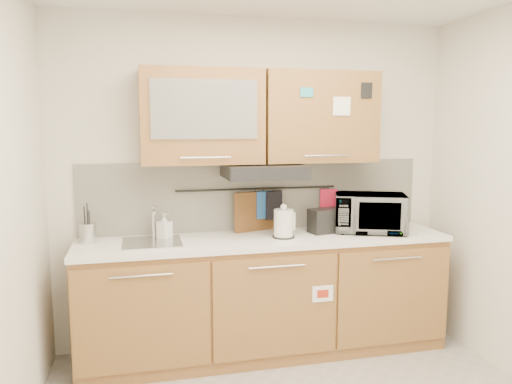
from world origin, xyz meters
TOP-DOWN VIEW (x-y plane):
  - wall_back at (0.00, 1.50)m, footprint 3.20×0.00m
  - base_cabinet at (0.00, 1.19)m, footprint 2.80×0.64m
  - countertop at (0.00, 1.19)m, footprint 2.82×0.62m
  - backsplash at (0.00, 1.49)m, footprint 2.80×0.02m
  - upper_cabinets at (-0.00, 1.32)m, footprint 1.82×0.37m
  - range_hood at (0.00, 1.25)m, footprint 0.60×0.46m
  - sink at (-0.85, 1.21)m, footprint 0.42×0.40m
  - utensil_rail at (0.00, 1.45)m, footprint 1.30×0.02m
  - utensil_crock at (-1.30, 1.31)m, footprint 0.14×0.14m
  - kettle at (0.13, 1.15)m, footprint 0.20×0.19m
  - toaster at (0.50, 1.24)m, footprint 0.28×0.20m
  - microwave at (0.86, 1.19)m, footprint 0.65×0.54m
  - soap_bottle at (-0.75, 1.32)m, footprint 0.12×0.12m
  - cutting_board at (-0.02, 1.44)m, footprint 0.37×0.14m
  - oven_mitt at (0.05, 1.44)m, footprint 0.14×0.05m
  - dark_pouch at (0.13, 1.44)m, footprint 0.15×0.10m
  - pot_holder at (0.60, 1.44)m, footprint 0.14×0.05m

SIDE VIEW (x-z plane):
  - base_cabinet at x=0.00m, z-range -0.03..0.85m
  - countertop at x=0.00m, z-range 0.88..0.92m
  - sink at x=-0.85m, z-range 0.79..1.05m
  - utensil_crock at x=-1.30m, z-range 0.85..1.14m
  - cutting_board at x=-0.02m, z-range 0.77..1.24m
  - soap_bottle at x=-0.75m, z-range 0.92..1.11m
  - toaster at x=0.50m, z-range 0.92..1.11m
  - kettle at x=0.13m, z-range 0.89..1.15m
  - microwave at x=0.86m, z-range 0.92..1.22m
  - dark_pouch at x=0.13m, z-range 1.01..1.24m
  - oven_mitt at x=0.05m, z-range 1.02..1.24m
  - pot_holder at x=0.60m, z-range 1.07..1.24m
  - backsplash at x=0.00m, z-range 0.92..1.48m
  - utensil_rail at x=0.00m, z-range 1.25..1.27m
  - wall_back at x=0.00m, z-range -0.30..2.90m
  - range_hood at x=0.00m, z-range 1.37..1.47m
  - upper_cabinets at x=0.00m, z-range 1.48..2.18m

